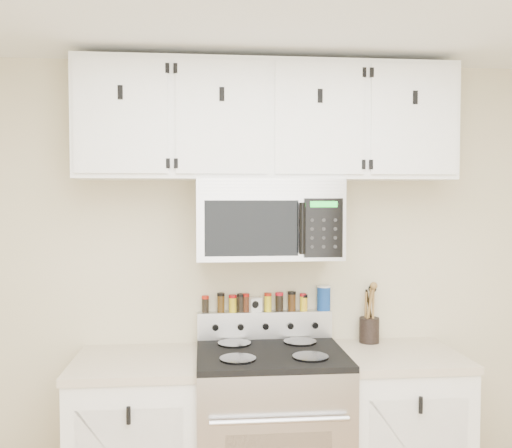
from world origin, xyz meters
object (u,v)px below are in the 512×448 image
(range, at_px, (270,438))
(salt_canister, at_px, (324,298))
(microwave, at_px, (268,219))
(utensil_crock, at_px, (369,328))

(range, xyz_separation_m, salt_canister, (0.34, 0.28, 0.68))
(microwave, bearing_deg, salt_canister, 24.61)
(microwave, relative_size, salt_canister, 5.34)
(range, xyz_separation_m, microwave, (0.00, 0.13, 1.14))
(range, distance_m, salt_canister, 0.81)
(utensil_crock, bearing_deg, salt_canister, 168.82)
(utensil_crock, bearing_deg, range, -158.63)
(salt_canister, bearing_deg, utensil_crock, -11.18)
(range, distance_m, microwave, 1.15)
(microwave, xyz_separation_m, salt_canister, (0.34, 0.16, -0.46))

